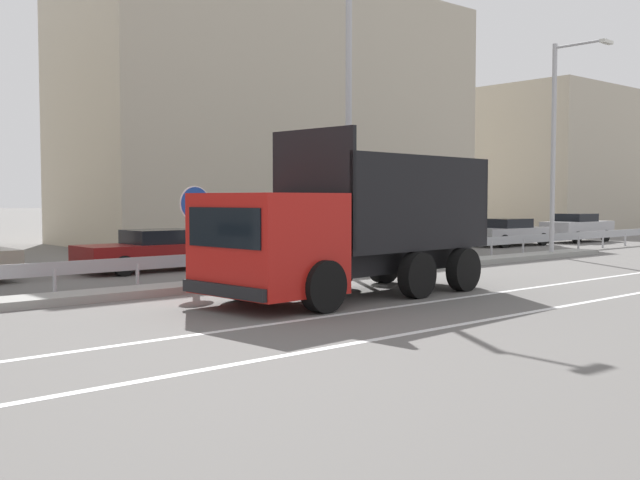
{
  "coord_description": "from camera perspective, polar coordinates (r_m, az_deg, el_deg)",
  "views": [
    {
      "loc": [
        -12.94,
        -13.82,
        2.24
      ],
      "look_at": [
        -0.71,
        0.16,
        1.2
      ],
      "focal_mm": 42.0,
      "sensor_mm": 36.0,
      "label": 1
    }
  ],
  "objects": [
    {
      "name": "lane_strip_1",
      "position": [
        14.58,
        13.72,
        -5.72
      ],
      "size": [
        54.92,
        0.16,
        0.01
      ],
      "primitive_type": "cube",
      "color": "silver",
      "rests_on": "ground_plane"
    },
    {
      "name": "median_guardrail",
      "position": [
        21.36,
        -3.75,
        -1.29
      ],
      "size": [
        54.92,
        0.09,
        0.78
      ],
      "color": "#9EA0A5",
      "rests_on": "ground_plane"
    },
    {
      "name": "parked_car_4",
      "position": [
        27.01,
        -0.11,
        -0.21
      ],
      "size": [
        4.24,
        1.99,
        1.2
      ],
      "rotation": [
        0.0,
        0.0,
        1.57
      ],
      "color": "#335B33",
      "rests_on": "ground_plane"
    },
    {
      "name": "street_lamp_3",
      "position": [
        30.03,
        17.67,
        7.41
      ],
      "size": [
        0.71,
        2.23,
        8.09
      ],
      "color": "#ADADB2",
      "rests_on": "ground_plane"
    },
    {
      "name": "parked_car_7",
      "position": [
        40.59,
        19.01,
        0.93
      ],
      "size": [
        4.36,
        1.87,
        1.46
      ],
      "rotation": [
        0.0,
        0.0,
        -1.6
      ],
      "color": "#A3A3A8",
      "rests_on": "ground_plane"
    },
    {
      "name": "parked_car_5",
      "position": [
        31.57,
        7.78,
        0.42
      ],
      "size": [
        3.92,
        1.99,
        1.4
      ],
      "rotation": [
        0.0,
        0.0,
        1.63
      ],
      "color": "#335B33",
      "rests_on": "ground_plane"
    },
    {
      "name": "street_lamp_2",
      "position": [
        21.36,
        2.42,
        10.71
      ],
      "size": [
        0.71,
        1.84,
        9.19
      ],
      "color": "#ADADB2",
      "rests_on": "ground_plane"
    },
    {
      "name": "median_island",
      "position": [
        20.42,
        -1.6,
        -2.85
      ],
      "size": [
        30.21,
        1.1,
        0.18
      ],
      "primitive_type": "cube",
      "color": "gray",
      "rests_on": "ground_plane"
    },
    {
      "name": "parked_car_6",
      "position": [
        36.34,
        14.1,
        0.63
      ],
      "size": [
        4.65,
        2.28,
        1.29
      ],
      "rotation": [
        0.0,
        0.0,
        -1.65
      ],
      "color": "#A3A3A8",
      "rests_on": "ground_plane"
    },
    {
      "name": "dump_truck",
      "position": [
        16.4,
        0.43,
        -0.19
      ],
      "size": [
        7.7,
        3.24,
        3.72
      ],
      "rotation": [
        0.0,
        0.0,
        1.64
      ],
      "color": "red",
      "rests_on": "ground_plane"
    },
    {
      "name": "median_road_sign",
      "position": [
        18.42,
        -9.47,
        0.51
      ],
      "size": [
        0.86,
        0.16,
        2.54
      ],
      "color": "white",
      "rests_on": "ground_plane"
    },
    {
      "name": "background_building_2",
      "position": [
        60.2,
        18.37,
        5.73
      ],
      "size": [
        16.11,
        9.52,
        10.14
      ],
      "primitive_type": "cube",
      "color": "#B7AD99",
      "rests_on": "ground_plane"
    },
    {
      "name": "background_building_1",
      "position": [
        41.25,
        -3.01,
        9.46
      ],
      "size": [
        23.05,
        8.54,
        13.47
      ],
      "primitive_type": "cube",
      "color": "#B7AD99",
      "rests_on": "ground_plane"
    },
    {
      "name": "lane_strip_0",
      "position": [
        15.96,
        7.1,
        -4.89
      ],
      "size": [
        54.92,
        0.16,
        0.01
      ],
      "primitive_type": "cube",
      "color": "silver",
      "rests_on": "ground_plane"
    },
    {
      "name": "ground_plane",
      "position": [
        19.07,
        1.92,
        -3.55
      ],
      "size": [
        320.0,
        320.0,
        0.0
      ],
      "primitive_type": "plane",
      "color": "#605E5B"
    },
    {
      "name": "parked_car_3",
      "position": [
        23.62,
        -12.31,
        -0.7
      ],
      "size": [
        4.84,
        1.9,
        1.27
      ],
      "rotation": [
        0.0,
        0.0,
        1.57
      ],
      "color": "maroon",
      "rests_on": "ground_plane"
    }
  ]
}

